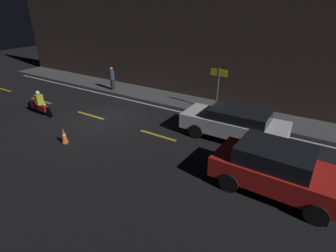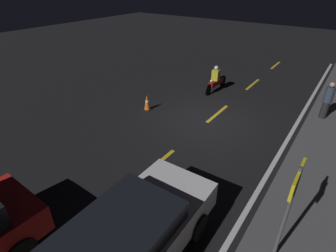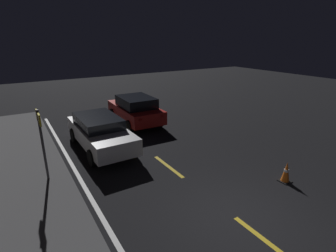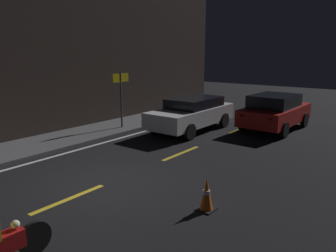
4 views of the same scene
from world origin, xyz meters
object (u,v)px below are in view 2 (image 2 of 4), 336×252
object	(u,v)px
pedestrian	(327,100)
motorcycle	(216,80)
shop_sign	(291,198)
sedan_white	(125,242)
traffic_cone_near	(147,103)

from	to	relation	value
pedestrian	motorcycle	bearing A→B (deg)	-95.41
motorcycle	shop_sign	world-z (taller)	shop_sign
sedan_white	pedestrian	distance (m)	9.78
motorcycle	pedestrian	size ratio (longest dim) A/B	1.43
traffic_cone_near	pedestrian	size ratio (longest dim) A/B	0.47
sedan_white	motorcycle	world-z (taller)	sedan_white
sedan_white	pedestrian	size ratio (longest dim) A/B	2.93
traffic_cone_near	sedan_white	bearing A→B (deg)	36.21
sedan_white	shop_sign	world-z (taller)	shop_sign
motorcycle	traffic_cone_near	xyz separation A→B (m)	(3.96, -1.47, -0.19)
sedan_white	traffic_cone_near	xyz separation A→B (m)	(-6.05, -4.43, -0.42)
pedestrian	shop_sign	world-z (taller)	shop_sign
shop_sign	sedan_white	bearing A→B (deg)	-52.20
sedan_white	pedestrian	bearing A→B (deg)	-14.09
sedan_white	pedestrian	world-z (taller)	pedestrian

